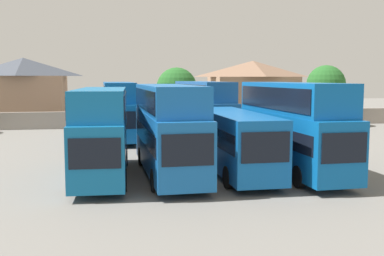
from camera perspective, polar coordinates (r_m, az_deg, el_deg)
ground at (r=43.33m, az=-3.27°, el=-0.91°), size 140.00×140.00×0.00m
depot_boundary_wall at (r=50.63m, az=-4.19°, el=1.13°), size 56.00×0.50×1.80m
bus_1 at (r=25.19m, az=-11.03°, el=0.03°), size 2.86×10.65×4.78m
bus_2 at (r=25.23m, az=-2.96°, el=0.37°), size 3.00×11.21×4.96m
bus_3 at (r=25.72m, az=5.21°, el=-1.39°), size 2.79×10.38×3.45m
bus_4 at (r=26.54m, az=12.24°, el=0.67°), size 2.97×11.10×5.09m
bus_5 at (r=40.76m, az=-9.03°, el=2.53°), size 2.86×11.39×4.97m
bus_6 at (r=40.83m, az=-2.62°, el=1.38°), size 2.84×10.20×3.38m
bus_7 at (r=40.79m, az=1.41°, el=2.65°), size 3.56×12.19×5.03m
house_terrace_left at (r=59.34m, az=-20.00°, el=4.47°), size 9.98×7.03×7.76m
house_terrace_centre at (r=61.77m, az=7.47°, el=4.77°), size 11.15×7.99×7.60m
tree_behind_wall at (r=53.47m, az=16.18°, el=5.16°), size 4.26×4.26×6.77m
tree_right_of_lot at (r=53.20m, az=-1.90°, el=4.95°), size 4.67×4.67×6.55m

